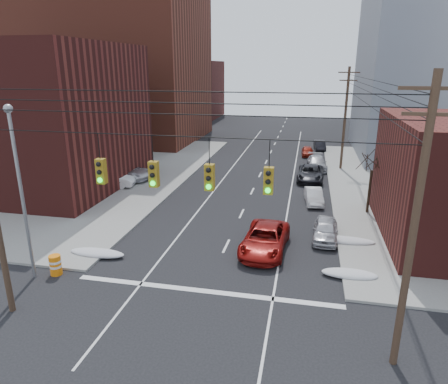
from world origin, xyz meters
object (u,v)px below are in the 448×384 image
at_px(red_pickup, 265,239).
at_px(lot_car_d, 69,171).
at_px(lot_car_b, 126,171).
at_px(parked_car_a, 325,230).
at_px(parked_car_e, 307,151).
at_px(construction_barrel, 55,265).
at_px(lot_car_c, 81,178).
at_px(parked_car_b, 314,196).
at_px(parked_car_c, 310,173).
at_px(parked_car_f, 320,145).
at_px(parked_car_d, 317,163).
at_px(lot_car_a, 110,179).

distance_m(red_pickup, lot_car_d, 24.58).
distance_m(red_pickup, lot_car_b, 20.31).
distance_m(parked_car_a, parked_car_e, 26.09).
relative_size(parked_car_a, lot_car_d, 0.96).
xyz_separation_m(red_pickup, construction_barrel, (-10.99, -5.35, -0.19)).
distance_m(lot_car_c, construction_barrel, 17.63).
relative_size(parked_car_b, lot_car_d, 0.91).
height_order(parked_car_c, lot_car_d, lot_car_d).
height_order(parked_car_f, construction_barrel, parked_car_f).
height_order(lot_car_b, lot_car_d, lot_car_b).
height_order(parked_car_b, parked_car_d, parked_car_d).
bearing_deg(lot_car_c, lot_car_d, 32.75).
distance_m(red_pickup, lot_car_c, 21.51).
bearing_deg(lot_car_c, parked_car_a, -130.15).
bearing_deg(parked_car_a, red_pickup, -142.56).
distance_m(parked_car_c, lot_car_a, 19.57).
relative_size(parked_car_a, parked_car_e, 1.11).
height_order(parked_car_d, lot_car_a, lot_car_a).
height_order(parked_car_a, parked_car_f, parked_car_a).
bearing_deg(parked_car_d, parked_car_a, -92.71).
distance_m(parked_car_b, parked_car_d, 11.96).
bearing_deg(parked_car_b, parked_car_c, 86.69).
relative_size(parked_car_b, lot_car_a, 0.84).
distance_m(parked_car_b, lot_car_c, 21.83).
bearing_deg(construction_barrel, parked_car_c, 58.43).
relative_size(red_pickup, parked_car_e, 1.56).
distance_m(parked_car_d, lot_car_d, 26.47).
bearing_deg(red_pickup, construction_barrel, -150.41).
bearing_deg(lot_car_a, red_pickup, -131.78).
distance_m(parked_car_d, construction_barrel, 30.77).
bearing_deg(parked_car_e, construction_barrel, -114.03).
relative_size(parked_car_e, lot_car_b, 0.63).
bearing_deg(lot_car_c, parked_car_b, -112.23).
bearing_deg(construction_barrel, parked_car_d, 62.13).
height_order(red_pickup, parked_car_c, red_pickup).
xyz_separation_m(parked_car_b, lot_car_b, (-18.49, 3.27, 0.32)).
relative_size(parked_car_e, lot_car_c, 0.85).
bearing_deg(parked_car_c, lot_car_a, -158.09).
relative_size(lot_car_b, lot_car_d, 1.37).
relative_size(parked_car_f, construction_barrel, 3.42).
bearing_deg(parked_car_c, red_pickup, -96.98).
distance_m(parked_car_b, parked_car_e, 18.69).
xyz_separation_m(parked_car_b, parked_car_d, (0.37, 11.95, 0.10)).
height_order(lot_car_a, lot_car_c, lot_car_a).
bearing_deg(lot_car_d, lot_car_a, -109.65).
height_order(parked_car_c, parked_car_e, parked_car_c).
bearing_deg(parked_car_c, lot_car_c, -161.10).
bearing_deg(parked_car_f, construction_barrel, -116.64).
bearing_deg(lot_car_d, parked_car_f, -51.11).
xyz_separation_m(parked_car_d, parked_car_f, (0.51, 10.86, -0.08)).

